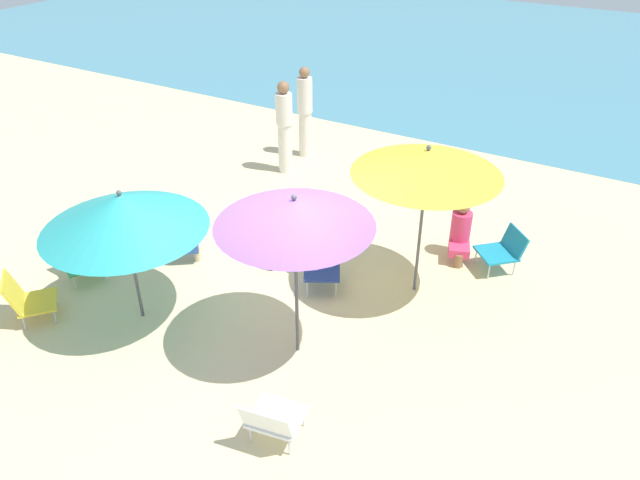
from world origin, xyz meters
TOP-DOWN VIEW (x-y plane):
  - ground_plane at (0.00, 0.00)m, footprint 40.00×40.00m
  - sea_water at (0.00, 14.41)m, footprint 40.00×16.00m
  - umbrella_yellow at (1.26, 1.47)m, footprint 1.83×1.83m
  - umbrella_teal at (-1.52, -0.77)m, footprint 1.93×1.93m
  - umbrella_purple at (0.53, -0.33)m, footprint 1.69×1.69m
  - beach_chair_a at (-2.68, -1.52)m, footprint 0.74×0.74m
  - beach_chair_b at (2.12, 2.55)m, footprint 0.75×0.75m
  - beach_chair_c at (1.03, -1.60)m, footprint 0.60×0.63m
  - beach_chair_d at (0.11, 0.97)m, footprint 0.69×0.73m
  - beach_chair_e at (-2.86, -0.51)m, footprint 0.72×0.70m
  - person_a at (1.48, 2.56)m, footprint 0.40×0.53m
  - person_b at (-1.94, 0.40)m, footprint 0.52×0.47m
  - person_c at (-2.26, 3.74)m, footprint 0.30×0.30m
  - person_d at (-2.33, 4.55)m, footprint 0.29×0.29m
  - beach_bag at (-0.70, 1.01)m, footprint 0.31×0.30m

SIDE VIEW (x-z plane):
  - ground_plane at x=0.00m, z-range 0.00..0.00m
  - sea_water at x=0.00m, z-range 0.00..0.01m
  - beach_bag at x=-0.70m, z-range 0.00..0.35m
  - beach_chair_e at x=-2.86m, z-range 0.02..0.60m
  - beach_chair_b at x=2.12m, z-range 0.03..0.62m
  - beach_chair_a at x=-2.68m, z-range 0.00..0.65m
  - beach_chair_c at x=1.03m, z-range 0.02..0.64m
  - beach_chair_d at x=0.11m, z-range 0.02..0.72m
  - person_a at x=1.48m, z-range -0.02..0.85m
  - person_b at x=-1.94m, z-range 0.00..0.98m
  - person_c at x=-2.26m, z-range 0.02..1.71m
  - person_d at x=-2.33m, z-range 0.02..1.75m
  - umbrella_teal at x=-1.52m, z-range 0.61..2.39m
  - umbrella_purple at x=0.53m, z-range 0.82..2.88m
  - umbrella_yellow at x=1.26m, z-range 0.83..2.91m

